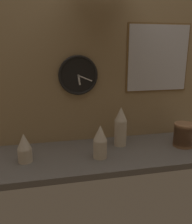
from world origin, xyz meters
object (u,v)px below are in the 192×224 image
object	(u,v)px
cup_stack_far_left	(24,148)
bowl_stack_far_right	(184,134)
menu_board	(158,58)
cup_stack_center_right	(121,126)
wall_clock	(78,75)
cup_stack_center	(100,142)

from	to	relation	value
cup_stack_far_left	bowl_stack_far_right	world-z (taller)	cup_stack_far_left
cup_stack_far_left	menu_board	distance (m)	1.16
cup_stack_center_right	bowl_stack_far_right	size ratio (longest dim) A/B	1.66
wall_clock	menu_board	world-z (taller)	menu_board
cup_stack_center	menu_board	size ratio (longest dim) A/B	0.43
bowl_stack_far_right	cup_stack_center_right	bearing A→B (deg)	165.59
cup_stack_far_left	bowl_stack_far_right	bearing A→B (deg)	0.60
cup_stack_center_right	cup_stack_far_left	size ratio (longest dim) A/B	1.54
cup_stack_center_right	wall_clock	xyz separation A→B (m)	(-0.28, 0.15, 0.36)
cup_stack_center_right	cup_stack_center	bearing A→B (deg)	-138.65
cup_stack_center	wall_clock	distance (m)	0.51
cup_stack_center_right	cup_stack_far_left	xyz separation A→B (m)	(-0.66, -0.12, -0.05)
wall_clock	cup_stack_center_right	bearing A→B (deg)	-27.95
cup_stack_center_right	wall_clock	bearing A→B (deg)	152.05
bowl_stack_far_right	wall_clock	size ratio (longest dim) A/B	0.61
cup_stack_center	cup_stack_far_left	xyz separation A→B (m)	(-0.47, 0.04, -0.02)
cup_stack_center	wall_clock	xyz separation A→B (m)	(-0.09, 0.32, 0.39)
cup_stack_center	wall_clock	size ratio (longest dim) A/B	0.77
cup_stack_center_right	menu_board	size ratio (longest dim) A/B	0.56
bowl_stack_far_right	menu_board	distance (m)	0.60
cup_stack_far_left	cup_stack_center_right	bearing A→B (deg)	10.63
cup_stack_center	bowl_stack_far_right	size ratio (longest dim) A/B	1.27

